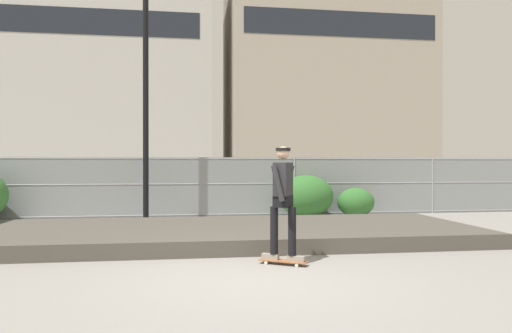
% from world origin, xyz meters
% --- Properties ---
extents(ground_plane, '(120.00, 120.00, 0.00)m').
position_xyz_m(ground_plane, '(0.00, 0.00, 0.00)').
color(ground_plane, gray).
extents(gravel_berm, '(10.28, 3.84, 0.29)m').
position_xyz_m(gravel_berm, '(0.00, 3.46, 0.15)').
color(gravel_berm, '#4C473F').
rests_on(gravel_berm, ground_plane).
extents(skateboard, '(0.79, 0.58, 0.07)m').
position_xyz_m(skateboard, '(0.54, 0.86, 0.06)').
color(skateboard, '#9E5B33').
rests_on(skateboard, ground_plane).
extents(skater, '(0.67, 0.62, 1.85)m').
position_xyz_m(skater, '(0.54, 0.86, 1.13)').
color(skater, gray).
rests_on(skater, skateboard).
extents(chain_fence, '(23.72, 0.06, 1.85)m').
position_xyz_m(chain_fence, '(0.00, 8.01, 0.93)').
color(chain_fence, gray).
rests_on(chain_fence, ground_plane).
extents(street_lamp, '(0.44, 0.44, 7.31)m').
position_xyz_m(street_lamp, '(-2.20, 6.88, 4.50)').
color(street_lamp, black).
rests_on(street_lamp, ground_plane).
extents(parked_car_near, '(4.40, 1.95, 1.66)m').
position_xyz_m(parked_car_near, '(-3.36, 11.62, 0.84)').
color(parked_car_near, maroon).
rests_on(parked_car_near, ground_plane).
extents(library_building, '(30.35, 12.79, 24.34)m').
position_xyz_m(library_building, '(-13.99, 45.15, 12.17)').
color(library_building, '#B2AFA8').
rests_on(library_building, ground_plane).
extents(office_block, '(20.95, 15.76, 24.72)m').
position_xyz_m(office_block, '(13.70, 44.72, 12.36)').
color(office_block, '#9E9384').
rests_on(office_block, ground_plane).
extents(shrub_center, '(1.68, 1.38, 1.30)m').
position_xyz_m(shrub_center, '(2.57, 7.33, 0.65)').
color(shrub_center, '#336B2D').
rests_on(shrub_center, ground_plane).
extents(shrub_right, '(1.16, 0.95, 0.90)m').
position_xyz_m(shrub_right, '(4.15, 7.30, 0.45)').
color(shrub_right, '#336B2D').
rests_on(shrub_right, ground_plane).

